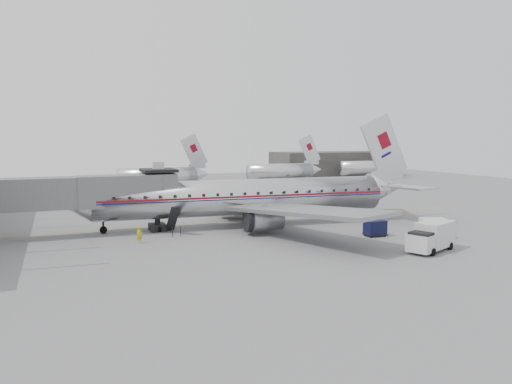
# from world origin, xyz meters

# --- Properties ---
(ground) EXTENTS (160.00, 160.00, 0.00)m
(ground) POSITION_xyz_m (0.00, 0.00, 0.00)
(ground) COLOR slate
(ground) RESTS_ON ground
(hangar) EXTENTS (30.00, 12.00, 6.00)m
(hangar) POSITION_xyz_m (45.00, 60.00, 3.00)
(hangar) COLOR #34312F
(hangar) RESTS_ON ground
(apron_line) EXTENTS (60.00, 0.15, 0.01)m
(apron_line) POSITION_xyz_m (3.00, 6.00, 0.01)
(apron_line) COLOR gold
(apron_line) RESTS_ON ground
(jet_bridge) EXTENTS (21.00, 6.20, 7.10)m
(jet_bridge) POSITION_xyz_m (-16.66, 3.67, 4.18)
(jet_bridge) COLOR #5B5E60
(jet_bridge) RESTS_ON ground
(distant_aircraft_near) EXTENTS (16.39, 3.20, 10.26)m
(distant_aircraft_near) POSITION_xyz_m (-1.79, 42.00, 2.73)
(distant_aircraft_near) COLOR silver
(distant_aircraft_near) RESTS_ON ground
(distant_aircraft_mid) EXTENTS (16.39, 3.20, 10.26)m
(distant_aircraft_mid) POSITION_xyz_m (24.21, 46.00, 2.73)
(distant_aircraft_mid) COLOR silver
(distant_aircraft_mid) RESTS_ON ground
(distant_aircraft_far) EXTENTS (16.39, 3.20, 10.26)m
(distant_aircraft_far) POSITION_xyz_m (48.21, 50.00, 2.73)
(distant_aircraft_far) COLOR silver
(distant_aircraft_far) RESTS_ON ground
(airliner) EXTENTS (39.45, 36.46, 12.47)m
(airliner) POSITION_xyz_m (0.79, 2.95, 3.14)
(airliner) COLOR silver
(airliner) RESTS_ON ground
(service_van) EXTENTS (5.56, 3.87, 2.44)m
(service_van) POSITION_xyz_m (10.43, -14.42, 1.28)
(service_van) COLOR silver
(service_van) RESTS_ON ground
(baggage_cart_navy) EXTENTS (2.04, 1.58, 1.56)m
(baggage_cart_navy) POSITION_xyz_m (9.85, -7.23, 0.83)
(baggage_cart_navy) COLOR black
(baggage_cart_navy) RESTS_ON ground
(baggage_cart_white) EXTENTS (2.89, 2.57, 1.87)m
(baggage_cart_white) POSITION_xyz_m (14.49, -10.00, 0.99)
(baggage_cart_white) COLOR silver
(baggage_cart_white) RESTS_ON ground
(ramp_worker) EXTENTS (0.64, 0.51, 1.53)m
(ramp_worker) POSITION_xyz_m (-12.00, -1.97, 0.77)
(ramp_worker) COLOR gold
(ramp_worker) RESTS_ON ground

